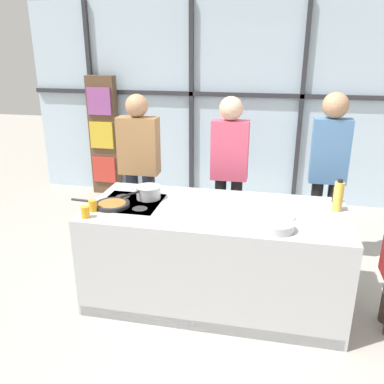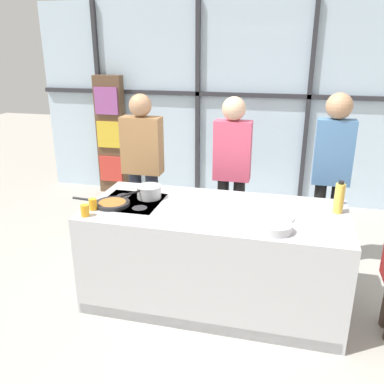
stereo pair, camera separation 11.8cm
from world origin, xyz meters
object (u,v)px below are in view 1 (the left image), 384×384
Objects in this scene: frying_pan at (111,204)px; pepper_grinder at (336,194)px; mixing_bowl at (278,226)px; white_plate at (279,216)px; oil_bottle at (338,196)px; spectator_center_left at (229,165)px; juice_glass_near at (85,212)px; spectator_far_left at (139,162)px; saucepan at (148,192)px; spectator_center_right at (328,166)px; juice_glass_far at (93,206)px.

pepper_grinder is at bearing 14.56° from frying_pan.
pepper_grinder is at bearing 54.67° from mixing_bowl.
oil_bottle is (0.47, 0.24, 0.12)m from white_plate.
frying_pan is 2.19× the size of mixing_bowl.
spectator_center_left is 17.84× the size of juice_glass_near.
spectator_center_left is 6.95× the size of white_plate.
spectator_far_left reaches higher than saucepan.
white_plate is (-0.46, -0.98, -0.17)m from spectator_center_right.
juice_glass_far is at bearing -133.87° from saucepan.
oil_bottle is at bearing -92.92° from pepper_grinder.
spectator_center_left is 1.38m from frying_pan.
saucepan is 1.53× the size of white_plate.
mixing_bowl is 1.43× the size of pepper_grinder.
spectator_center_right is 18.49× the size of juice_glass_far.
juice_glass_near is at bearing 33.46° from spectator_center_right.
juice_glass_far is at bearing 90.00° from juice_glass_near.
spectator_far_left reaches higher than frying_pan.
spectator_center_right is 1.81m from saucepan.
spectator_center_right reaches higher than spectator_far_left.
oil_bottle reaches higher than juice_glass_far.
juice_glass_near is (-1.00, -1.31, -0.07)m from spectator_center_left.
spectator_center_right is 6.49× the size of oil_bottle.
spectator_center_left is 1.35m from mixing_bowl.
saucepan is (-1.63, -0.80, -0.12)m from spectator_center_right.
oil_bottle is at bearing 15.91° from juice_glass_near.
mixing_bowl is 0.91× the size of oil_bottle.
oil_bottle is (0.01, -0.74, -0.05)m from spectator_center_right.
frying_pan is at bearing 171.81° from mixing_bowl.
mixing_bowl is at bearing 2.60° from juice_glass_near.
oil_bottle is at bearing 12.14° from juice_glass_far.
white_plate is 2.57× the size of juice_glass_far.
juice_glass_near is at bearing 89.57° from spectator_far_left.
juice_glass_near is at bearing -111.25° from frying_pan.
oil_bottle is (1.64, 0.05, 0.07)m from saucepan.
pepper_grinder is (1.01, -0.55, -0.05)m from spectator_center_left.
oil_bottle is at bearing 90.76° from spectator_center_right.
pepper_grinder is 2.15m from juice_glass_near.
white_plate is 0.54m from oil_bottle.
mixing_bowl is at bearing 140.39° from spectator_far_left.
juice_glass_near and juice_glass_far have the same top height.
saucepan is 1.66m from pepper_grinder.
oil_bottle reaches higher than frying_pan.
spectator_center_right is at bearing 64.97° from white_plate.
juice_glass_near is (-2.00, -0.57, -0.08)m from oil_bottle.
juice_glass_near is at bearing -167.81° from white_plate.
white_plate is (1.42, 0.06, -0.01)m from frying_pan.
juice_glass_near is 1.00× the size of juice_glass_far.
white_plate is at bearing 86.79° from mixing_bowl.
white_plate is at bearing 12.19° from juice_glass_near.
mixing_bowl is 2.59× the size of juice_glass_far.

